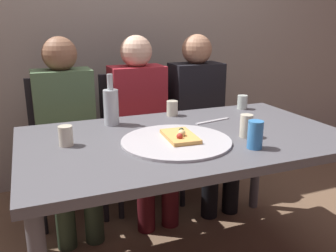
# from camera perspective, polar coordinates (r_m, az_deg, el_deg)

# --- Properties ---
(back_wall) EXTENTS (6.00, 0.10, 2.60)m
(back_wall) POSITION_cam_1_polar(r_m,az_deg,el_deg) (2.90, -8.44, 17.11)
(back_wall) COLOR gray
(back_wall) RESTS_ON ground_plane
(dining_table) EXTENTS (1.54, 0.91, 0.73)m
(dining_table) POSITION_cam_1_polar(r_m,az_deg,el_deg) (1.75, 2.85, -3.83)
(dining_table) COLOR #4C4C51
(dining_table) RESTS_ON ground_plane
(pizza_tray) EXTENTS (0.50, 0.50, 0.01)m
(pizza_tray) POSITION_cam_1_polar(r_m,az_deg,el_deg) (1.62, 1.31, -2.42)
(pizza_tray) COLOR #ADADB2
(pizza_tray) RESTS_ON dining_table
(pizza_slice_last) EXTENTS (0.15, 0.23, 0.05)m
(pizza_slice_last) POSITION_cam_1_polar(r_m,az_deg,el_deg) (1.64, 1.95, -1.59)
(pizza_slice_last) COLOR tan
(pizza_slice_last) RESTS_ON pizza_tray
(wine_bottle) EXTENTS (0.08, 0.08, 0.27)m
(wine_bottle) POSITION_cam_1_polar(r_m,az_deg,el_deg) (1.90, -9.04, 3.17)
(wine_bottle) COLOR #B2BCC1
(wine_bottle) RESTS_ON dining_table
(tumbler_near) EXTENTS (0.06, 0.06, 0.11)m
(tumbler_near) POSITION_cam_1_polar(r_m,az_deg,el_deg) (1.72, 12.33, 0.03)
(tumbler_near) COLOR beige
(tumbler_near) RESTS_ON dining_table
(tumbler_far) EXTENTS (0.06, 0.06, 0.09)m
(tumbler_far) POSITION_cam_1_polar(r_m,az_deg,el_deg) (2.27, 11.75, 3.73)
(tumbler_far) COLOR #B7C6BC
(tumbler_far) RESTS_ON dining_table
(wine_glass) EXTENTS (0.07, 0.07, 0.09)m
(wine_glass) POSITION_cam_1_polar(r_m,az_deg,el_deg) (2.07, 0.68, 2.83)
(wine_glass) COLOR beige
(wine_glass) RESTS_ON dining_table
(short_glass) EXTENTS (0.06, 0.06, 0.09)m
(short_glass) POSITION_cam_1_polar(r_m,az_deg,el_deg) (1.63, -15.95, -1.52)
(short_glass) COLOR beige
(short_glass) RESTS_ON dining_table
(soda_can) EXTENTS (0.07, 0.07, 0.12)m
(soda_can) POSITION_cam_1_polar(r_m,az_deg,el_deg) (1.58, 13.70, -1.35)
(soda_can) COLOR #337AC1
(soda_can) RESTS_ON dining_table
(table_knife) EXTENTS (0.22, 0.06, 0.01)m
(table_knife) POSITION_cam_1_polar(r_m,az_deg,el_deg) (1.97, 7.12, 0.79)
(table_knife) COLOR #B7B7BC
(table_knife) RESTS_ON dining_table
(chair_left) EXTENTS (0.44, 0.44, 0.90)m
(chair_left) POSITION_cam_1_polar(r_m,az_deg,el_deg) (2.47, -15.96, -1.80)
(chair_left) COLOR black
(chair_left) RESTS_ON ground_plane
(chair_middle) EXTENTS (0.44, 0.44, 0.90)m
(chair_middle) POSITION_cam_1_polar(r_m,az_deg,el_deg) (2.55, -5.21, -0.60)
(chair_middle) COLOR black
(chair_middle) RESTS_ON ground_plane
(chair_right) EXTENTS (0.44, 0.44, 0.90)m
(chair_right) POSITION_cam_1_polar(r_m,az_deg,el_deg) (2.70, 3.78, 0.42)
(chair_right) COLOR black
(chair_right) RESTS_ON ground_plane
(guest_in_sweater) EXTENTS (0.36, 0.56, 1.17)m
(guest_in_sweater) POSITION_cam_1_polar(r_m,az_deg,el_deg) (2.28, -15.78, 0.13)
(guest_in_sweater) COLOR #4C6B47
(guest_in_sweater) RESTS_ON ground_plane
(guest_in_beanie) EXTENTS (0.36, 0.56, 1.17)m
(guest_in_beanie) POSITION_cam_1_polar(r_m,az_deg,el_deg) (2.38, -4.23, 1.35)
(guest_in_beanie) COLOR maroon
(guest_in_beanie) RESTS_ON ground_plane
(guest_by_wall) EXTENTS (0.36, 0.56, 1.17)m
(guest_by_wall) POSITION_cam_1_polar(r_m,az_deg,el_deg) (2.54, 5.31, 2.31)
(guest_by_wall) COLOR black
(guest_by_wall) RESTS_ON ground_plane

